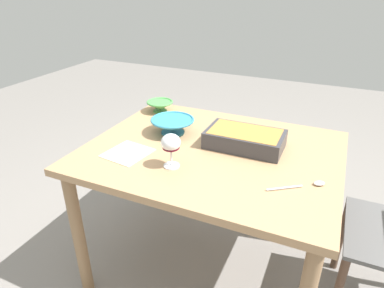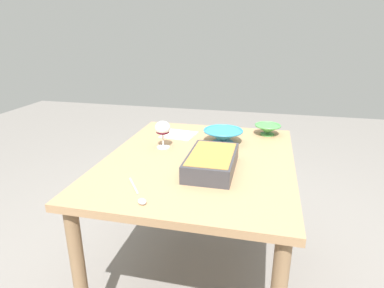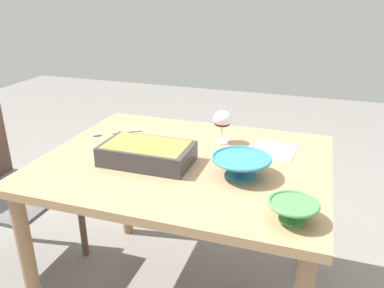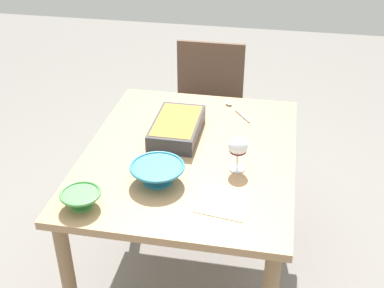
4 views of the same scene
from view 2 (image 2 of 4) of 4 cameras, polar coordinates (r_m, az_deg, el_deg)
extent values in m
plane|color=gray|center=(2.04, 1.10, -22.17)|extent=(8.00, 8.00, 0.00)
cube|color=tan|center=(1.65, 1.26, -2.97)|extent=(1.16, 0.92, 0.03)
cylinder|color=#93704E|center=(2.24, 14.21, -7.58)|extent=(0.06, 0.06, 0.71)
cylinder|color=#93704E|center=(1.57, -18.95, -21.50)|extent=(0.06, 0.06, 0.71)
cylinder|color=#93704E|center=(2.35, -5.81, -5.71)|extent=(0.06, 0.06, 0.71)
cylinder|color=white|center=(1.78, -5.03, -0.55)|extent=(0.07, 0.07, 0.01)
cylinder|color=white|center=(1.77, -5.06, 0.62)|extent=(0.01, 0.01, 0.07)
ellipsoid|color=white|center=(1.75, -5.13, 2.85)|extent=(0.08, 0.08, 0.07)
ellipsoid|color=#4C0A19|center=(1.75, -5.11, 2.15)|extent=(0.07, 0.07, 0.03)
cube|color=#38383D|center=(1.49, 3.44, -3.15)|extent=(0.36, 0.21, 0.08)
cube|color=#B27A38|center=(1.48, 3.47, -2.04)|extent=(0.32, 0.19, 0.02)
cylinder|color=#4C994C|center=(2.04, 12.98, 1.67)|extent=(0.08, 0.08, 0.01)
cone|color=#4C994C|center=(2.03, 13.04, 2.47)|extent=(0.15, 0.15, 0.05)
torus|color=#4C994C|center=(2.02, 13.10, 3.17)|extent=(0.16, 0.16, 0.01)
cylinder|color=teal|center=(1.86, 5.39, 0.30)|extent=(0.12, 0.12, 0.01)
cone|color=teal|center=(1.84, 5.43, 1.38)|extent=(0.21, 0.21, 0.07)
torus|color=teal|center=(1.83, 5.46, 2.36)|extent=(0.22, 0.22, 0.01)
cylinder|color=silver|center=(1.37, -10.12, -7.16)|extent=(0.12, 0.09, 0.01)
ellipsoid|color=silver|center=(1.25, -8.69, -9.86)|extent=(0.05, 0.05, 0.01)
cube|color=beige|center=(1.99, -2.28, 1.66)|extent=(0.21, 0.21, 0.00)
camera|label=1|loc=(1.91, -47.65, 16.85)|focal=31.41mm
camera|label=3|loc=(2.23, 43.15, 15.66)|focal=35.96mm
camera|label=4|loc=(3.45, 2.05, 29.17)|focal=46.87mm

